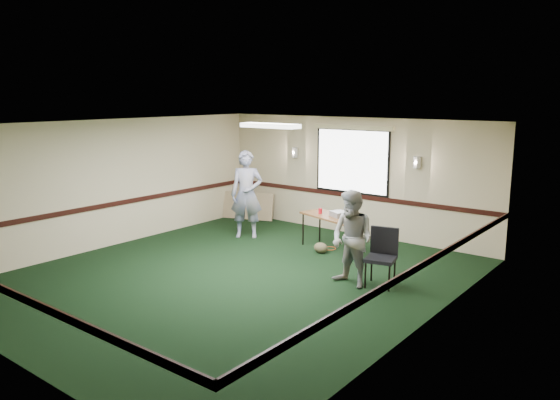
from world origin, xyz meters
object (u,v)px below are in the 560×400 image
Objects in this scene: person_right at (352,239)px; folding_table at (332,218)px; conference_chair at (382,252)px; person_left at (247,194)px; projector at (339,214)px.

folding_table is at bearing 142.36° from person_right.
conference_chair is 4.06m from person_left.
folding_table is at bearing -140.40° from projector.
person_left reaches higher than folding_table.
person_right is at bearing -31.67° from folding_table.
folding_table is 0.96× the size of person_right.
conference_chair is 0.60× the size of person_right.
projector is 0.34× the size of conference_chair.
projector is at bearing 138.79° from person_right.
person_right reaches higher than folding_table.
person_left is (-3.92, 0.96, 0.42)m from conference_chair.
person_right is at bearing -148.90° from conference_chair.
folding_table is 0.18m from projector.
person_left is at bearing -145.84° from projector.
person_right is (3.55, -1.34, -0.17)m from person_left.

